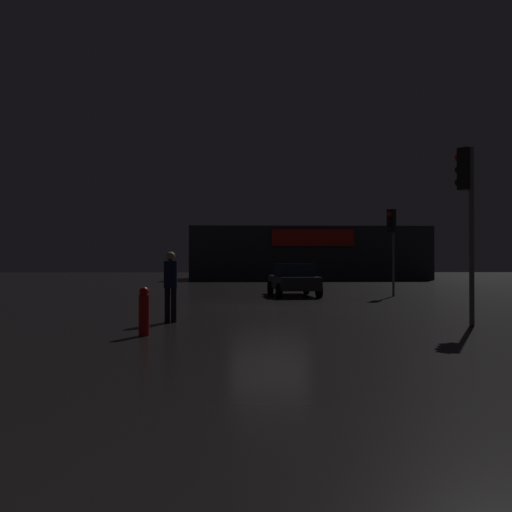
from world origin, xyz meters
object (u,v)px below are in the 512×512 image
(traffic_signal_main, at_px, (466,193))
(fire_hydrant, at_px, (144,311))
(traffic_signal_opposite, at_px, (392,229))
(store_building, at_px, (306,254))
(car_near, at_px, (294,279))
(pedestrian, at_px, (171,281))

(traffic_signal_main, xyz_separation_m, fire_hydrant, (-7.37, -1.61, -2.67))
(traffic_signal_opposite, distance_m, fire_hydrant, 15.49)
(store_building, relative_size, car_near, 4.61)
(traffic_signal_main, height_order, traffic_signal_opposite, traffic_signal_main)
(traffic_signal_opposite, bearing_deg, car_near, 171.30)
(fire_hydrant, bearing_deg, pedestrian, 84.45)
(store_building, bearing_deg, pedestrian, -102.39)
(traffic_signal_opposite, height_order, pedestrian, traffic_signal_opposite)
(fire_hydrant, bearing_deg, store_building, 78.06)
(pedestrian, bearing_deg, traffic_signal_main, -7.36)
(traffic_signal_main, distance_m, pedestrian, 7.49)
(traffic_signal_main, bearing_deg, pedestrian, 172.64)
(store_building, distance_m, fire_hydrant, 38.67)
(car_near, relative_size, fire_hydrant, 4.31)
(traffic_signal_opposite, xyz_separation_m, car_near, (-4.20, 0.64, -2.18))
(pedestrian, xyz_separation_m, fire_hydrant, (-0.25, -2.53, -0.54))
(car_near, bearing_deg, fire_hydrant, -108.38)
(traffic_signal_opposite, bearing_deg, fire_hydrant, -124.27)
(store_building, distance_m, traffic_signal_main, 36.20)
(store_building, relative_size, fire_hydrant, 19.84)
(fire_hydrant, bearing_deg, traffic_signal_opposite, 55.73)
(pedestrian, bearing_deg, car_near, 68.81)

